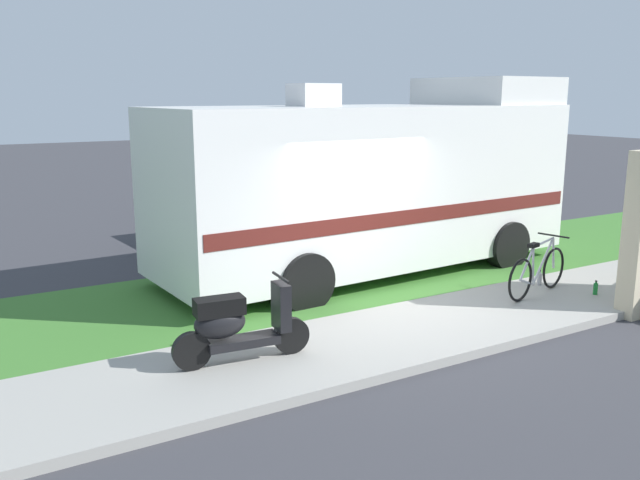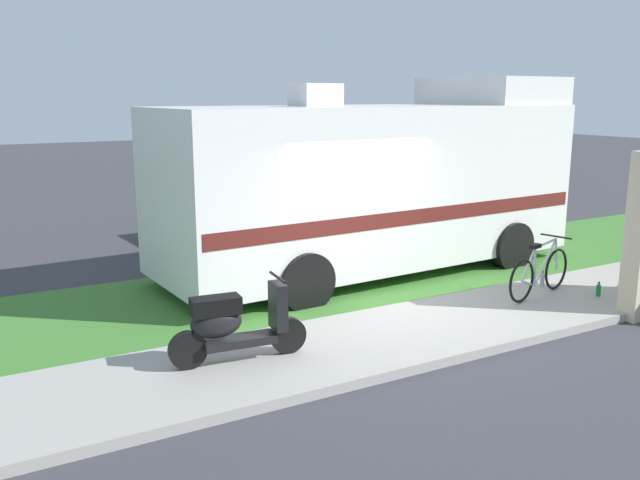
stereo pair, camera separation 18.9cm
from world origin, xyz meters
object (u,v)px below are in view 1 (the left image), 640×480
Objects in this scene: bottle_spare at (539,279)px; bicycle at (538,271)px; bottle_green at (596,289)px; scooter at (237,324)px; pickup_truck_near at (312,190)px; motorhome_rv at (373,182)px.

bicycle is at bearing -143.11° from bottle_spare.
bicycle reaches higher than bottle_green.
scooter is 0.99× the size of bicycle.
bicycle is 0.30× the size of pickup_truck_near.
bottle_spare is at bearing -85.74° from pickup_truck_near.
motorhome_rv is 34.23× the size of bottle_green.
pickup_truck_near is at bearing 94.26° from bottle_spare.
motorhome_rv is 1.37× the size of pickup_truck_near.
motorhome_rv is 3.21m from bicycle.
motorhome_rv is 4.63× the size of bicycle.
bottle_spare is (5.53, 0.44, -0.35)m from scooter.
pickup_truck_near is 6.58m from bottle_spare.
bicycle is 6.65× the size of bottle_spare.
bottle_green is (0.78, -0.48, -0.28)m from bicycle.
motorhome_rv reaches higher than bottle_spare.
bottle_spare is at bearing 4.58° from scooter.
scooter is 5.08m from bicycle.
bottle_green is 0.90× the size of bottle_spare.
bicycle is 6.88m from pickup_truck_near.
motorhome_rv is at bearing -105.66° from pickup_truck_near.
bicycle reaches higher than bottle_spare.
bottle_spare is at bearing 36.89° from bicycle.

